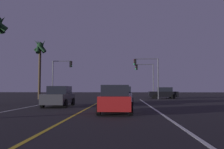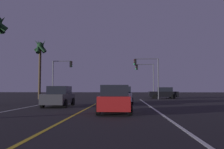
{
  "view_description": "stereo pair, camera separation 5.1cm",
  "coord_description": "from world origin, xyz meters",
  "px_view_note": "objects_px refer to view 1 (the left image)",
  "views": [
    {
      "loc": [
        2.78,
        1.34,
        1.48
      ],
      "look_at": [
        1.45,
        26.79,
        3.04
      ],
      "focal_mm": 37.38,
      "sensor_mm": 36.0,
      "label": 1
    },
    {
      "loc": [
        2.83,
        1.34,
        1.48
      ],
      "look_at": [
        1.45,
        26.79,
        3.04
      ],
      "focal_mm": 37.38,
      "sensor_mm": 36.0,
      "label": 2
    }
  ],
  "objects_px": {
    "traffic_light_far_right": "(145,73)",
    "palm_tree_left_far": "(40,51)",
    "car_oncoming": "(59,97)",
    "car_crossing_side": "(163,93)",
    "traffic_light_near_left": "(62,71)",
    "car_lead_same_lane": "(116,99)",
    "traffic_light_near_right": "(147,69)",
    "car_ahead_far": "(123,95)"
  },
  "relations": [
    {
      "from": "traffic_light_far_right",
      "to": "palm_tree_left_far",
      "type": "distance_m",
      "value": 16.97
    },
    {
      "from": "car_oncoming",
      "to": "traffic_light_near_right",
      "type": "bearing_deg",
      "value": 148.38
    },
    {
      "from": "car_ahead_far",
      "to": "palm_tree_left_far",
      "type": "xyz_separation_m",
      "value": [
        -11.8,
        8.73,
        5.99
      ]
    },
    {
      "from": "traffic_light_near_right",
      "to": "traffic_light_near_left",
      "type": "distance_m",
      "value": 12.26
    },
    {
      "from": "car_crossing_side",
      "to": "palm_tree_left_far",
      "type": "xyz_separation_m",
      "value": [
        -17.9,
        -3.41,
        5.99
      ]
    },
    {
      "from": "car_crossing_side",
      "to": "traffic_light_near_left",
      "type": "bearing_deg",
      "value": 8.73
    },
    {
      "from": "car_lead_same_lane",
      "to": "car_crossing_side",
      "type": "xyz_separation_m",
      "value": [
        6.47,
        21.35,
        0.0
      ]
    },
    {
      "from": "car_oncoming",
      "to": "traffic_light_far_right",
      "type": "distance_m",
      "value": 21.76
    },
    {
      "from": "car_crossing_side",
      "to": "traffic_light_near_left",
      "type": "distance_m",
      "value": 15.51
    },
    {
      "from": "traffic_light_near_left",
      "to": "car_crossing_side",
      "type": "bearing_deg",
      "value": 8.73
    },
    {
      "from": "traffic_light_near_right",
      "to": "palm_tree_left_far",
      "type": "xyz_separation_m",
      "value": [
        -15.18,
        -1.11,
        2.49
      ]
    },
    {
      "from": "car_ahead_far",
      "to": "traffic_light_far_right",
      "type": "height_order",
      "value": "traffic_light_far_right"
    },
    {
      "from": "car_oncoming",
      "to": "traffic_light_near_right",
      "type": "relative_size",
      "value": 0.74
    },
    {
      "from": "traffic_light_near_right",
      "to": "traffic_light_near_left",
      "type": "xyz_separation_m",
      "value": [
        -12.26,
        0.0,
        -0.2
      ]
    },
    {
      "from": "car_ahead_far",
      "to": "traffic_light_near_left",
      "type": "xyz_separation_m",
      "value": [
        -8.89,
        9.85,
        3.3
      ]
    },
    {
      "from": "car_oncoming",
      "to": "traffic_light_far_right",
      "type": "xyz_separation_m",
      "value": [
        8.9,
        19.58,
        3.31
      ]
    },
    {
      "from": "traffic_light_far_right",
      "to": "car_ahead_far",
      "type": "bearing_deg",
      "value": 76.8
    },
    {
      "from": "car_lead_same_lane",
      "to": "traffic_light_near_left",
      "type": "bearing_deg",
      "value": 24.1
    },
    {
      "from": "car_crossing_side",
      "to": "traffic_light_near_right",
      "type": "relative_size",
      "value": 0.74
    },
    {
      "from": "car_lead_same_lane",
      "to": "traffic_light_near_right",
      "type": "relative_size",
      "value": 0.74
    },
    {
      "from": "palm_tree_left_far",
      "to": "car_crossing_side",
      "type": "bearing_deg",
      "value": 10.79
    },
    {
      "from": "traffic_light_near_right",
      "to": "traffic_light_far_right",
      "type": "relative_size",
      "value": 1.04
    },
    {
      "from": "car_crossing_side",
      "to": "traffic_light_far_right",
      "type": "height_order",
      "value": "traffic_light_far_right"
    },
    {
      "from": "palm_tree_left_far",
      "to": "car_ahead_far",
      "type": "bearing_deg",
      "value": -36.5
    },
    {
      "from": "traffic_light_near_right",
      "to": "palm_tree_left_far",
      "type": "relative_size",
      "value": 0.67
    },
    {
      "from": "car_lead_same_lane",
      "to": "car_oncoming",
      "type": "distance_m",
      "value": 7.0
    },
    {
      "from": "car_crossing_side",
      "to": "traffic_light_near_right",
      "type": "bearing_deg",
      "value": 40.21
    },
    {
      "from": "traffic_light_far_right",
      "to": "palm_tree_left_far",
      "type": "relative_size",
      "value": 0.64
    },
    {
      "from": "car_lead_same_lane",
      "to": "traffic_light_near_right",
      "type": "bearing_deg",
      "value": -11.12
    },
    {
      "from": "car_lead_same_lane",
      "to": "car_oncoming",
      "type": "xyz_separation_m",
      "value": [
        -4.93,
        4.97,
        0.0
      ]
    },
    {
      "from": "traffic_light_near_right",
      "to": "traffic_light_far_right",
      "type": "distance_m",
      "value": 5.51
    },
    {
      "from": "car_oncoming",
      "to": "traffic_light_far_right",
      "type": "relative_size",
      "value": 0.77
    },
    {
      "from": "car_ahead_far",
      "to": "traffic_light_far_right",
      "type": "bearing_deg",
      "value": -13.2
    },
    {
      "from": "car_oncoming",
      "to": "car_lead_same_lane",
      "type": "bearing_deg",
      "value": 44.76
    },
    {
      "from": "car_ahead_far",
      "to": "traffic_light_near_right",
      "type": "xyz_separation_m",
      "value": [
        3.37,
        9.85,
        3.49
      ]
    },
    {
      "from": "traffic_light_near_left",
      "to": "car_ahead_far",
      "type": "bearing_deg",
      "value": -47.92
    },
    {
      "from": "traffic_light_near_right",
      "to": "palm_tree_left_far",
      "type": "height_order",
      "value": "palm_tree_left_far"
    },
    {
      "from": "car_lead_same_lane",
      "to": "car_ahead_far",
      "type": "bearing_deg",
      "value": -2.31
    },
    {
      "from": "car_ahead_far",
      "to": "traffic_light_near_left",
      "type": "relative_size",
      "value": 0.77
    },
    {
      "from": "traffic_light_far_right",
      "to": "car_oncoming",
      "type": "bearing_deg",
      "value": 65.57
    },
    {
      "from": "car_crossing_side",
      "to": "traffic_light_near_right",
      "type": "height_order",
      "value": "traffic_light_near_right"
    },
    {
      "from": "car_oncoming",
      "to": "traffic_light_near_left",
      "type": "xyz_separation_m",
      "value": [
        -3.59,
        14.08,
        3.3
      ]
    }
  ]
}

